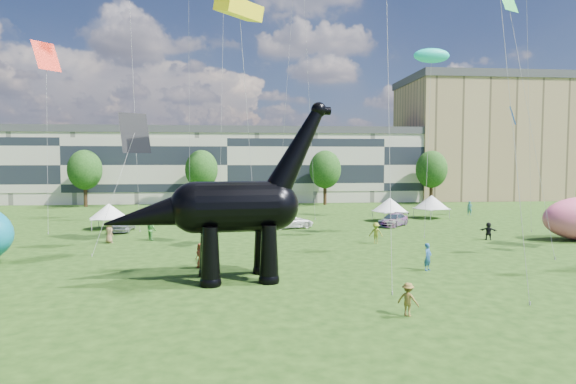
{
  "coord_description": "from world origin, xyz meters",
  "views": [
    {
      "loc": [
        -5.37,
        -24.76,
        7.09
      ],
      "look_at": [
        -2.31,
        8.0,
        5.0
      ],
      "focal_mm": 30.0,
      "sensor_mm": 36.0,
      "label": 1
    }
  ],
  "objects": [
    {
      "name": "apartment_block",
      "position": [
        40.0,
        65.0,
        11.0
      ],
      "size": [
        28.0,
        18.0,
        22.0
      ],
      "primitive_type": "cube",
      "color": "tan",
      "rests_on": "ground"
    },
    {
      "name": "tree_far_left",
      "position": [
        -30.0,
        53.0,
        6.29
      ],
      "size": [
        5.2,
        5.2,
        9.44
      ],
      "color": "#382314",
      "rests_on": "ground"
    },
    {
      "name": "car_grey",
      "position": [
        -2.44,
        25.29,
        0.67
      ],
      "size": [
        4.26,
        2.26,
        1.33
      ],
      "primitive_type": "imported",
      "rotation": [
        0.0,
        0.0,
        1.79
      ],
      "color": "slate",
      "rests_on": "ground"
    },
    {
      "name": "kites",
      "position": [
        2.12,
        24.51,
        23.14
      ],
      "size": [
        61.63,
        43.76,
        30.55
      ],
      "color": "red",
      "rests_on": "ground"
    },
    {
      "name": "dinosaur_sculpture",
      "position": [
        -6.31,
        3.92,
        4.2
      ],
      "size": [
        13.68,
        4.17,
        11.14
      ],
      "rotation": [
        0.0,
        0.0,
        0.12
      ],
      "color": "black",
      "rests_on": "ground"
    },
    {
      "name": "ground",
      "position": [
        0.0,
        0.0,
        0.0
      ],
      "size": [
        220.0,
        220.0,
        0.0
      ],
      "primitive_type": "plane",
      "color": "#16330C",
      "rests_on": "ground"
    },
    {
      "name": "car_white",
      "position": [
        -0.32,
        25.94,
        0.68
      ],
      "size": [
        5.38,
        3.74,
        1.36
      ],
      "primitive_type": "imported",
      "rotation": [
        0.0,
        0.0,
        1.9
      ],
      "color": "white",
      "rests_on": "ground"
    },
    {
      "name": "tree_mid_left",
      "position": [
        -12.0,
        53.0,
        6.29
      ],
      "size": [
        5.2,
        5.2,
        9.44
      ],
      "color": "#382314",
      "rests_on": "ground"
    },
    {
      "name": "car_silver",
      "position": [
        -17.57,
        25.1,
        0.78
      ],
      "size": [
        1.95,
        4.63,
        1.56
      ],
      "primitive_type": "imported",
      "rotation": [
        0.0,
        0.0,
        0.02
      ],
      "color": "silver",
      "rests_on": "ground"
    },
    {
      "name": "gazebo_left",
      "position": [
        -19.48,
        27.12,
        1.88
      ],
      "size": [
        4.0,
        4.0,
        2.68
      ],
      "rotation": [
        0.0,
        0.0,
        0.04
      ],
      "color": "white",
      "rests_on": "ground"
    },
    {
      "name": "gazebo_far",
      "position": [
        18.1,
        33.24,
        2.03
      ],
      "size": [
        5.34,
        5.34,
        2.89
      ],
      "rotation": [
        0.0,
        0.0,
        0.36
      ],
      "color": "silver",
      "rests_on": "ground"
    },
    {
      "name": "tree_far_right",
      "position": [
        26.0,
        53.0,
        6.29
      ],
      "size": [
        5.2,
        5.2,
        9.44
      ],
      "color": "#382314",
      "rests_on": "ground"
    },
    {
      "name": "tree_mid_right",
      "position": [
        8.0,
        53.0,
        6.29
      ],
      "size": [
        5.2,
        5.2,
        9.44
      ],
      "color": "#382314",
      "rests_on": "ground"
    },
    {
      "name": "car_dark",
      "position": [
        11.04,
        26.4,
        0.69
      ],
      "size": [
        4.62,
        4.8,
        1.38
      ],
      "primitive_type": "imported",
      "rotation": [
        0.0,
        0.0,
        -0.74
      ],
      "color": "#595960",
      "rests_on": "ground"
    },
    {
      "name": "visitors",
      "position": [
        -1.9,
        16.87,
        0.88
      ],
      "size": [
        52.59,
        40.78,
        1.89
      ],
      "color": "#4A3578",
      "rests_on": "ground"
    },
    {
      "name": "gazebo_near",
      "position": [
        11.96,
        30.74,
        1.97
      ],
      "size": [
        4.83,
        4.83,
        2.81
      ],
      "rotation": [
        0.0,
        0.0,
        0.23
      ],
      "color": "white",
      "rests_on": "ground"
    },
    {
      "name": "terrace_row",
      "position": [
        -8.0,
        62.0,
        6.0
      ],
      "size": [
        78.0,
        11.0,
        12.0
      ],
      "primitive_type": "cube",
      "color": "beige",
      "rests_on": "ground"
    }
  ]
}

